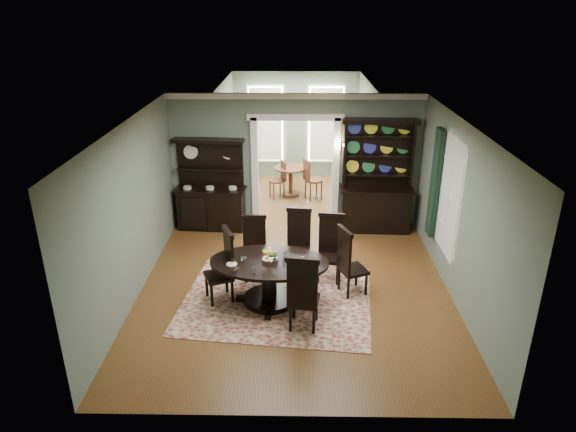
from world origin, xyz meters
name	(u,v)px	position (x,y,z in m)	size (l,w,h in m)	color
room	(295,208)	(0.00, 0.04, 1.58)	(5.51, 6.01, 3.01)	brown
parlor	(296,133)	(0.00, 5.53, 1.52)	(3.51, 3.50, 3.01)	brown
doorway_trim	(295,156)	(0.00, 3.00, 1.62)	(2.08, 0.25, 2.57)	white
right_window	(442,190)	(2.69, 0.93, 1.60)	(0.15, 1.47, 2.12)	white
wall_sconce	(339,146)	(0.95, 2.85, 1.89)	(0.27, 0.21, 0.21)	#B88F31
rug	(277,300)	(-0.30, -0.32, 0.01)	(3.19, 2.59, 0.01)	maroon
dining_table	(269,274)	(-0.42, -0.37, 0.55)	(2.06, 1.95, 0.79)	black
centerpiece	(270,258)	(-0.40, -0.36, 0.85)	(1.35, 0.87, 0.22)	white
chair_far_left	(255,245)	(-0.74, 0.56, 0.63)	(0.48, 0.46, 1.20)	black
chair_far_mid	(298,238)	(0.07, 0.80, 0.66)	(0.50, 0.48, 1.25)	black
chair_far_right	(330,245)	(0.65, 0.52, 0.66)	(0.53, 0.51, 1.26)	black
chair_end_left	(224,264)	(-1.19, -0.27, 0.68)	(0.60, 0.62, 1.29)	black
chair_end_right	(348,260)	(0.93, -0.08, 0.67)	(0.59, 0.60, 1.27)	black
chair_near	(303,292)	(0.13, -1.19, 0.70)	(0.55, 0.53, 1.33)	black
sideboard	(211,198)	(-1.88, 2.76, 0.71)	(1.59, 0.67, 2.05)	black
welsh_dresser	(376,191)	(1.79, 2.73, 0.91)	(1.62, 0.64, 2.50)	black
parlor_table	(291,177)	(-0.12, 4.87, 0.51)	(0.84, 0.84, 0.78)	#5C301A
parlor_chair_left	(279,178)	(-0.42, 4.74, 0.52)	(0.46, 0.45, 0.97)	#5C301A
parlor_chair_right	(311,178)	(0.40, 4.61, 0.57)	(0.50, 0.49, 1.06)	#5C301A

